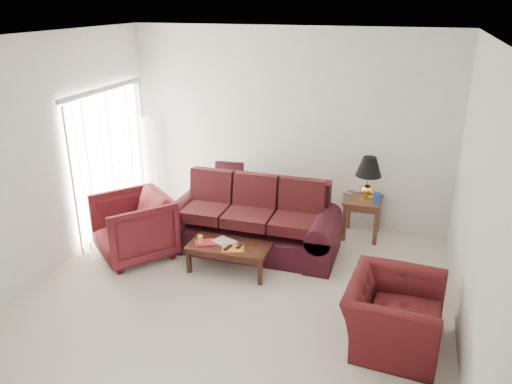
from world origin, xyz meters
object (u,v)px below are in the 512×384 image
Objects in this scene: floor_lamp at (150,163)px; armchair_right at (394,314)px; armchair_left at (133,227)px; coffee_table at (230,257)px; sofa at (251,218)px; end_table at (362,218)px.

floor_lamp is 4.85m from armchair_right.
armchair_right is (4.14, -2.49, -0.44)m from floor_lamp.
armchair_left is 3.62m from armchair_right.
armchair_right is 1.01× the size of coffee_table.
sofa reaches higher than armchair_left.
coffee_table is (-0.08, -0.64, -0.31)m from sofa.
floor_lamp reaches higher than sofa.
floor_lamp reaches higher than armchair_left.
sofa is 2.28× the size of coffee_table.
end_table is 0.56× the size of armchair_right.
end_table is at bearing 68.80° from armchair_left.
armchair_right is at bearing -76.35° from end_table.
floor_lamp is at bearing 148.35° from coffee_table.
coffee_table is (-1.53, -1.55, -0.11)m from end_table.
end_table is at bearing 52.24° from coffee_table.
armchair_right reaches higher than coffee_table.
floor_lamp is 1.77m from armchair_left.
floor_lamp is 1.63× the size of armchair_left.
sofa is at bearing -24.58° from floor_lamp.
armchair_left is at bearing -69.18° from floor_lamp.
armchair_right is (2.04, -1.53, -0.15)m from sofa.
end_table is at bearing 37.23° from sofa.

